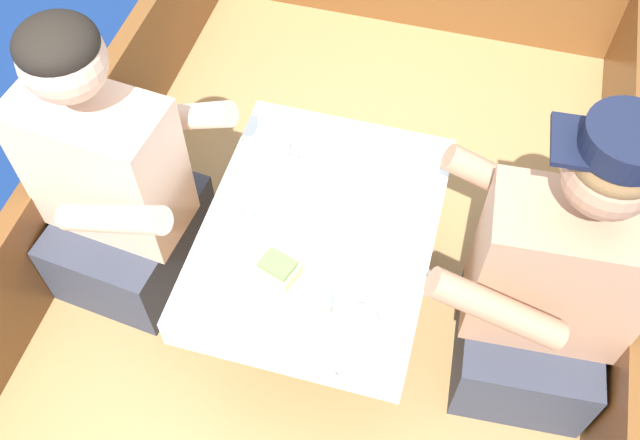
# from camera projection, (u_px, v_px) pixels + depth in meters

# --- Properties ---
(ground_plane) EXTENTS (60.00, 60.00, 0.00)m
(ground_plane) POSITION_uv_depth(u_px,v_px,m) (319.00, 354.00, 2.49)
(ground_plane) COLOR navy
(boat_deck) EXTENTS (1.74, 2.88, 0.34)m
(boat_deck) POSITION_uv_depth(u_px,v_px,m) (319.00, 332.00, 2.35)
(boat_deck) COLOR #A87F4C
(boat_deck) RESTS_ON ground_plane
(gunwale_port) EXTENTS (0.06, 2.88, 0.38)m
(gunwale_port) POSITION_uv_depth(u_px,v_px,m) (55.00, 214.00, 2.18)
(gunwale_port) COLOR brown
(gunwale_port) RESTS_ON boat_deck
(gunwale_starboard) EXTENTS (0.06, 2.88, 0.38)m
(gunwale_starboard) POSITION_uv_depth(u_px,v_px,m) (617.00, 346.00, 1.93)
(gunwale_starboard) COLOR brown
(gunwale_starboard) RESTS_ON boat_deck
(cockpit_table) EXTENTS (0.60, 0.77, 0.43)m
(cockpit_table) POSITION_uv_depth(u_px,v_px,m) (320.00, 235.00, 1.90)
(cockpit_table) COLOR #B2B2B7
(cockpit_table) RESTS_ON boat_deck
(person_port) EXTENTS (0.55, 0.49, 0.96)m
(person_port) POSITION_uv_depth(u_px,v_px,m) (114.00, 188.00, 1.99)
(person_port) COLOR #333847
(person_port) RESTS_ON boat_deck
(person_starboard) EXTENTS (0.54, 0.47, 0.99)m
(person_starboard) POSITION_uv_depth(u_px,v_px,m) (546.00, 289.00, 1.80)
(person_starboard) COLOR #333847
(person_starboard) RESTS_ON boat_deck
(plate_sandwich) EXTENTS (0.19, 0.19, 0.01)m
(plate_sandwich) POSITION_uv_depth(u_px,v_px,m) (278.00, 274.00, 1.77)
(plate_sandwich) COLOR silver
(plate_sandwich) RESTS_ON cockpit_table
(plate_bread) EXTENTS (0.20, 0.20, 0.01)m
(plate_bread) POSITION_uv_depth(u_px,v_px,m) (373.00, 234.00, 1.84)
(plate_bread) COLOR silver
(plate_bread) RESTS_ON cockpit_table
(sandwich) EXTENTS (0.12, 0.10, 0.05)m
(sandwich) POSITION_uv_depth(u_px,v_px,m) (278.00, 269.00, 1.75)
(sandwich) COLOR tan
(sandwich) RESTS_ON plate_sandwich
(bowl_port_near) EXTENTS (0.12, 0.12, 0.04)m
(bowl_port_near) POSITION_uv_depth(u_px,v_px,m) (308.00, 207.00, 1.87)
(bowl_port_near) COLOR silver
(bowl_port_near) RESTS_ON cockpit_table
(bowl_starboard_near) EXTENTS (0.12, 0.12, 0.04)m
(bowl_starboard_near) POSITION_uv_depth(u_px,v_px,m) (355.00, 328.00, 1.66)
(bowl_starboard_near) COLOR silver
(bowl_starboard_near) RESTS_ON cockpit_table
(bowl_center_far) EXTENTS (0.12, 0.12, 0.04)m
(bowl_center_far) POSITION_uv_depth(u_px,v_px,m) (398.00, 156.00, 1.97)
(bowl_center_far) COLOR silver
(bowl_center_far) RESTS_ON cockpit_table
(bowl_port_far) EXTENTS (0.15, 0.15, 0.04)m
(bowl_port_far) POSITION_uv_depth(u_px,v_px,m) (340.00, 164.00, 1.95)
(bowl_port_far) COLOR silver
(bowl_port_far) RESTS_ON cockpit_table
(coffee_cup_port) EXTENTS (0.10, 0.08, 0.05)m
(coffee_cup_port) POSITION_uv_depth(u_px,v_px,m) (238.00, 218.00, 1.84)
(coffee_cup_port) COLOR silver
(coffee_cup_port) RESTS_ON cockpit_table
(coffee_cup_starboard) EXTENTS (0.09, 0.07, 0.06)m
(coffee_cup_starboard) POSITION_uv_depth(u_px,v_px,m) (277.00, 152.00, 1.97)
(coffee_cup_starboard) COLOR silver
(coffee_cup_starboard) RESTS_ON cockpit_table
(tin_can) EXTENTS (0.07, 0.07, 0.05)m
(tin_can) POSITION_uv_depth(u_px,v_px,m) (318.00, 306.00, 1.69)
(tin_can) COLOR silver
(tin_can) RESTS_ON cockpit_table
(utensil_knife_port) EXTENTS (0.13, 0.12, 0.00)m
(utensil_knife_port) POSITION_uv_depth(u_px,v_px,m) (401.00, 285.00, 1.76)
(utensil_knife_port) COLOR silver
(utensil_knife_port) RESTS_ON cockpit_table
(utensil_spoon_center) EXTENTS (0.13, 0.13, 0.01)m
(utensil_spoon_center) POSITION_uv_depth(u_px,v_px,m) (310.00, 338.00, 1.67)
(utensil_spoon_center) COLOR silver
(utensil_spoon_center) RESTS_ON cockpit_table
(utensil_spoon_port) EXTENTS (0.07, 0.17, 0.01)m
(utensil_spoon_port) POSITION_uv_depth(u_px,v_px,m) (428.00, 175.00, 1.95)
(utensil_spoon_port) COLOR silver
(utensil_spoon_port) RESTS_ON cockpit_table
(utensil_spoon_starboard) EXTENTS (0.12, 0.14, 0.01)m
(utensil_spoon_starboard) POSITION_uv_depth(u_px,v_px,m) (346.00, 275.00, 1.77)
(utensil_spoon_starboard) COLOR silver
(utensil_spoon_starboard) RESTS_ON cockpit_table
(utensil_knife_starboard) EXTENTS (0.17, 0.06, 0.00)m
(utensil_knife_starboard) POSITION_uv_depth(u_px,v_px,m) (428.00, 152.00, 2.00)
(utensil_knife_starboard) COLOR silver
(utensil_knife_starboard) RESTS_ON cockpit_table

